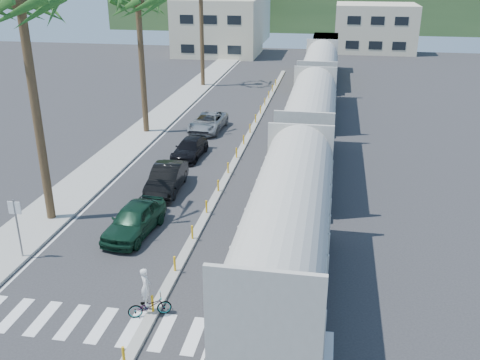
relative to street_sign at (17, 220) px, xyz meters
The scene contains 14 objects.
ground 7.82m from the street_sign, 15.32° to the right, with size 140.00×140.00×0.00m, color #28282B.
sidewalk 23.11m from the street_sign, 92.99° to the left, with size 3.00×90.00×0.15m, color gray.
rails 28.83m from the street_sign, 64.68° to the left, with size 1.56×100.00×0.06m.
median 19.48m from the street_sign, 67.88° to the left, with size 0.45×60.00×0.85m.
crosswalk 8.55m from the street_sign, 28.72° to the right, with size 14.00×2.20×0.01m, color silver.
lane_markings 23.65m from the street_sign, 77.38° to the left, with size 9.42×90.00×0.01m.
freight_train 22.36m from the street_sign, 56.60° to the left, with size 3.00×60.94×5.85m.
street_sign is the anchor object (origin of this frame).
buildings 69.70m from the street_sign, 89.27° to the left, with size 38.00×27.00×10.00m.
car_lead 5.49m from the street_sign, 37.46° to the left, with size 2.31×4.82×1.59m, color #103020.
car_second 9.90m from the street_sign, 64.83° to the left, with size 1.88×4.81×1.56m, color black.
car_third 15.53m from the street_sign, 75.07° to the left, with size 2.02×4.52×1.29m, color black.
car_rear 21.81m from the street_sign, 80.05° to the left, with size 2.62×5.25×1.43m, color #9C9FA1.
cyclist 7.94m from the street_sign, 23.25° to the right, with size 1.84×2.12×2.08m.
Camera 1 is at (6.35, -17.46, 12.69)m, focal length 40.00 mm.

